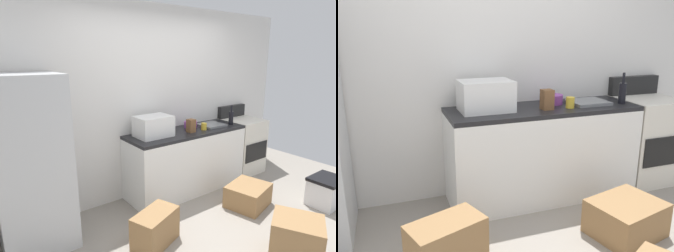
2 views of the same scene
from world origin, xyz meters
The scene contains 11 objects.
wall_back centered at (0.00, 1.55, 1.30)m, with size 5.00×0.10×2.60m, color silver.
kitchen_counter centered at (0.30, 1.20, 0.45)m, with size 1.80×0.60×0.90m.
stove_oven centered at (1.52, 1.21, 0.47)m, with size 0.60×0.61×1.10m.
microwave centered at (-0.25, 1.24, 1.04)m, with size 0.46×0.34×0.27m, color white.
sink_basin centered at (0.77, 1.19, 0.92)m, with size 0.36×0.32×0.03m, color slate.
wine_bottle centered at (1.09, 1.09, 1.01)m, with size 0.07×0.07×0.30m.
coffee_mug centered at (0.52, 1.09, 0.95)m, with size 0.08×0.08×0.10m, color gold.
knife_block centered at (0.29, 1.10, 0.99)m, with size 0.10×0.10×0.18m, color brown.
mixing_bowl centered at (0.45, 1.30, 0.95)m, with size 0.19×0.19×0.09m, color purple.
cardboard_box_large centered at (-0.77, 0.42, 0.18)m, with size 0.51×0.29×0.36m, color olive.
cardboard_box_small centered at (0.65, 0.36, 0.14)m, with size 0.54×0.45×0.28m, color olive.
Camera 2 is at (-1.07, -1.63, 1.60)m, focal length 36.72 mm.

